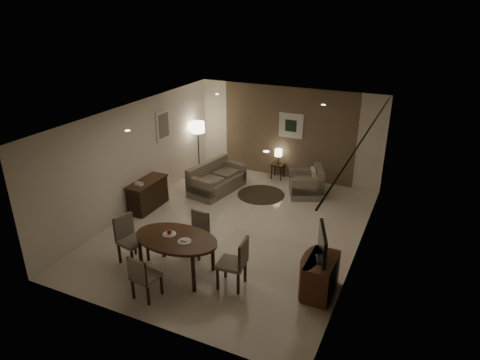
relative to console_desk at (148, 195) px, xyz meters
The scene contains 31 objects.
room_shell 2.70m from the console_desk, ahead, with size 5.50×7.00×2.70m.
taupe_accent 4.39m from the console_desk, 54.45° to the left, with size 3.96×0.03×2.70m, color brown.
curtain_wall 5.26m from the console_desk, ahead, with size 0.08×6.70×2.58m, color beige, non-canonical shape.
curtain_rod 5.64m from the console_desk, ahead, with size 0.03×0.03×6.80m, color black.
art_back_frame 4.49m from the console_desk, 53.18° to the left, with size 0.72×0.03×0.72m, color silver.
art_back_canvas 4.48m from the console_desk, 53.06° to the left, with size 0.34×0.01×0.34m, color black.
art_left_frame 1.92m from the console_desk, 100.85° to the left, with size 0.03×0.60×0.80m, color silver.
art_left_canvas 1.91m from the console_desk, 100.16° to the left, with size 0.01×0.46×0.64m, color gray.
downlight_nl 3.12m from the console_desk, 58.80° to the right, with size 0.10×0.10×0.01m, color white.
downlight_nr 4.87m from the console_desk, 24.83° to the right, with size 0.10×0.10×0.01m, color white.
downlight_fl 3.12m from the console_desk, 58.80° to the left, with size 0.10×0.10×0.01m, color white.
downlight_fr 4.87m from the console_desk, 24.83° to the left, with size 0.10×0.10×0.01m, color white.
console_desk is the anchor object (origin of this frame).
telephone 0.52m from the console_desk, 90.00° to the right, with size 0.20×0.14×0.09m, color white, non-canonical shape.
tv_cabinet 5.11m from the console_desk, 17.05° to the right, with size 0.48×0.90×0.70m, color #5A2C1B, non-canonical shape.
flat_tv 5.14m from the console_desk, 17.12° to the right, with size 0.06×0.88×0.60m, color black, non-canonical shape.
dining_table 3.04m from the console_desk, 43.26° to the right, with size 1.69×1.06×0.79m, color #4E3019, non-canonical shape.
chair_near 3.60m from the console_desk, 54.23° to the right, with size 0.43×0.43×0.89m, color gray, non-canonical shape.
chair_far 2.56m from the console_desk, 31.48° to the right, with size 0.44×0.44×0.91m, color gray, non-canonical shape.
chair_left 2.44m from the console_desk, 60.83° to the right, with size 0.48×0.48×1.00m, color gray, non-canonical shape.
chair_right 3.89m from the console_desk, 30.90° to the right, with size 0.48×0.48×1.00m, color gray, non-canonical shape.
plate_a 2.90m from the console_desk, 45.00° to the right, with size 0.26×0.26×0.02m, color white.
plate_b 3.26m from the console_desk, 41.24° to the right, with size 0.26×0.26×0.02m, color white.
fruit_apple 2.91m from the console_desk, 45.00° to the right, with size 0.09×0.09×0.09m, color maroon.
napkin 3.26m from the console_desk, 41.24° to the right, with size 0.12×0.08×0.03m, color white.
round_rug 3.05m from the console_desk, 40.03° to the left, with size 1.29×1.29×0.01m, color #3C3222.
sofa 2.01m from the console_desk, 56.67° to the left, with size 0.84×1.68×0.79m, color gray, non-canonical shape.
armchair 4.21m from the console_desk, 35.62° to the left, with size 0.90×0.85×0.80m, color gray, non-canonical shape.
side_table 3.99m from the console_desk, 54.48° to the left, with size 0.36×0.36×0.46m, color black, non-canonical shape.
table_lamp 4.00m from the console_desk, 54.48° to the left, with size 0.22×0.22×0.50m, color #FFEAC1, non-canonical shape.
floor_lamp 2.64m from the console_desk, 90.12° to the left, with size 0.41×0.41×1.62m, color #FFE5B7, non-canonical shape.
Camera 1 is at (3.77, -7.93, 4.99)m, focal length 32.00 mm.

